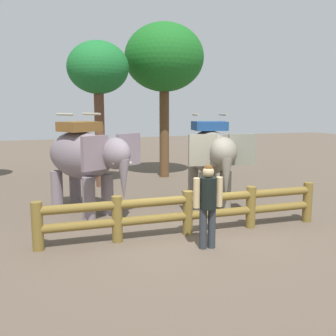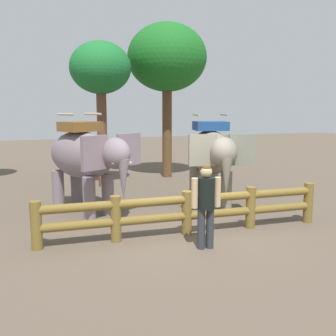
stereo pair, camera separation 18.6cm
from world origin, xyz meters
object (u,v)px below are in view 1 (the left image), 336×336
object	(u,v)px
elephant_near_left	(85,158)
tourist_woman_in_black	(208,200)
log_fence	(188,209)
tree_far_left	(164,59)
tree_far_right	(98,71)
elephant_center	(211,154)

from	to	relation	value
elephant_near_left	tourist_woman_in_black	xyz separation A→B (m)	(2.02, -3.70, -0.54)
tourist_woman_in_black	elephant_near_left	bearing A→B (deg)	118.66
log_fence	tourist_woman_in_black	world-z (taller)	tourist_woman_in_black
tree_far_left	log_fence	bearing A→B (deg)	-105.64
elephant_near_left	tree_far_right	distance (m)	4.66
elephant_near_left	tree_far_left	xyz separation A→B (m)	(4.07, 4.73, 3.41)
tourist_woman_in_black	tree_far_right	bearing A→B (deg)	97.27
log_fence	tree_far_right	bearing A→B (deg)	98.07
elephant_near_left	elephant_center	xyz separation A→B (m)	(3.72, -0.43, -0.02)
tree_far_left	tree_far_right	bearing A→B (deg)	-159.68
log_fence	tree_far_right	world-z (taller)	tree_far_right
elephant_center	tree_far_right	distance (m)	5.56
elephant_center	tourist_woman_in_black	distance (m)	3.72
elephant_near_left	elephant_center	world-z (taller)	elephant_near_left
log_fence	tree_far_left	bearing A→B (deg)	74.36
log_fence	tree_far_left	world-z (taller)	tree_far_left
log_fence	tourist_woman_in_black	size ratio (longest dim) A/B	3.84
log_fence	elephant_center	size ratio (longest dim) A/B	2.09
tourist_woman_in_black	tree_far_right	world-z (taller)	tree_far_right
elephant_near_left	tree_far_left	size ratio (longest dim) A/B	0.51
elephant_near_left	tourist_woman_in_black	size ratio (longest dim) A/B	1.83
elephant_near_left	tourist_woman_in_black	distance (m)	4.25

